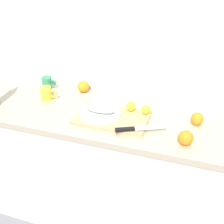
{
  "coord_description": "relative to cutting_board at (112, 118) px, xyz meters",
  "views": [
    {
      "loc": [
        0.49,
        -1.43,
        1.79
      ],
      "look_at": [
        0.04,
        -0.06,
        0.95
      ],
      "focal_mm": 44.6,
      "sensor_mm": 36.0,
      "label": 1
    }
  ],
  "objects": [
    {
      "name": "lemon_0",
      "position": [
        0.09,
        0.1,
        0.04
      ],
      "size": [
        0.06,
        0.06,
        0.06
      ],
      "primitive_type": "sphere",
      "color": "yellow",
      "rests_on": "cutting_board"
    },
    {
      "name": "orange_1",
      "position": [
        -0.31,
        0.29,
        0.03
      ],
      "size": [
        0.08,
        0.08,
        0.08
      ],
      "primitive_type": "sphere",
      "color": "orange",
      "rests_on": "kitchen_counter"
    },
    {
      "name": "chef_knife",
      "position": [
        0.16,
        -0.1,
        0.02
      ],
      "size": [
        0.27,
        0.15,
        0.02
      ],
      "rotation": [
        0.0,
        0.0,
        0.45
      ],
      "color": "silver",
      "rests_on": "cutting_board"
    },
    {
      "name": "lemon_1",
      "position": [
        0.19,
        0.09,
        0.04
      ],
      "size": [
        0.06,
        0.06,
        0.06
      ],
      "primitive_type": "sphere",
      "color": "yellow",
      "rests_on": "cutting_board"
    },
    {
      "name": "cutting_board",
      "position": [
        0.0,
        0.0,
        0.0
      ],
      "size": [
        0.44,
        0.28,
        0.02
      ],
      "primitive_type": "cube",
      "color": "tan",
      "rests_on": "kitchen_counter"
    },
    {
      "name": "orange_3",
      "position": [
        0.44,
        -0.12,
        0.03
      ],
      "size": [
        0.08,
        0.08,
        0.08
      ],
      "primitive_type": "sphere",
      "color": "orange",
      "rests_on": "kitchen_counter"
    },
    {
      "name": "orange_0",
      "position": [
        0.49,
        0.1,
        0.03
      ],
      "size": [
        0.07,
        0.07,
        0.07
      ],
      "primitive_type": "sphere",
      "color": "orange",
      "rests_on": "kitchen_counter"
    },
    {
      "name": "coffee_mug_0",
      "position": [
        -0.59,
        0.27,
        0.03
      ],
      "size": [
        0.11,
        0.07,
        0.09
      ],
      "color": "#338C59",
      "rests_on": "kitchen_counter"
    },
    {
      "name": "ground_plane",
      "position": [
        -0.04,
        0.06,
        -0.91
      ],
      "size": [
        12.0,
        12.0,
        0.0
      ],
      "primitive_type": "plane",
      "color": "slate"
    },
    {
      "name": "white_plate",
      "position": [
        -0.08,
        0.01,
        0.02
      ],
      "size": [
        0.26,
        0.26,
        0.01
      ],
      "primitive_type": "cylinder",
      "color": "white",
      "rests_on": "cutting_board"
    },
    {
      "name": "coffee_mug_1",
      "position": [
        -0.5,
        0.11,
        0.04
      ],
      "size": [
        0.12,
        0.08,
        0.09
      ],
      "color": "yellow",
      "rests_on": "kitchen_counter"
    },
    {
      "name": "fish_fillet",
      "position": [
        -0.08,
        0.01,
        0.04
      ],
      "size": [
        0.19,
        0.08,
        0.04
      ],
      "primitive_type": "ellipsoid",
      "color": "#999E99",
      "rests_on": "white_plate"
    },
    {
      "name": "back_wall",
      "position": [
        -0.04,
        0.38,
        0.34
      ],
      "size": [
        3.2,
        0.05,
        2.5
      ],
      "primitive_type": "cube",
      "color": "silver",
      "rests_on": "ground_plane"
    },
    {
      "name": "kitchen_counter",
      "position": [
        -0.04,
        0.06,
        -0.46
      ],
      "size": [
        2.0,
        0.6,
        0.9
      ],
      "color": "white",
      "rests_on": "ground_plane"
    }
  ]
}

